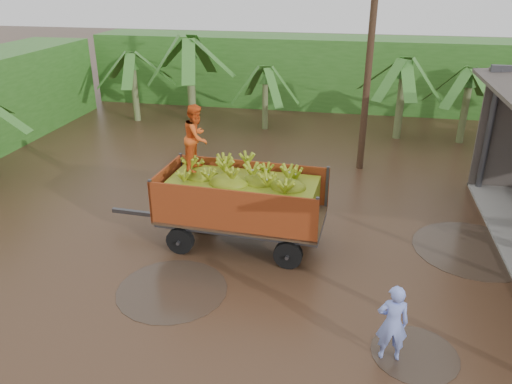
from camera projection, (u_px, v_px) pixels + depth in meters
ground at (303, 260)px, 12.73m from camera, size 100.00×100.00×0.00m
hedge_north at (300, 71)px, 26.67m from camera, size 22.00×3.00×3.60m
banana_trailer at (241, 198)px, 13.01m from camera, size 6.02×2.31×3.71m
man_blue at (392, 323)px, 9.21m from camera, size 0.62×0.44×1.62m
utility_pole at (370, 53)px, 16.93m from camera, size 1.20×0.24×8.26m
banana_plants at (212, 114)px, 18.94m from camera, size 24.13×20.42×4.10m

